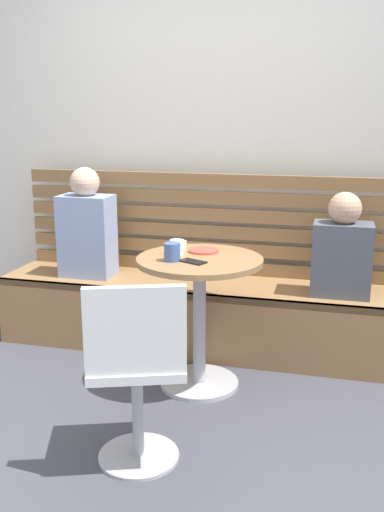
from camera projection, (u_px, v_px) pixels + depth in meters
The scene contains 13 objects.
ground at pixel (148, 448), 2.62m from camera, with size 8.00×8.00×0.00m, color #42424C.
back_wall at pixel (223, 119), 3.80m from camera, with size 5.20×0.10×2.90m, color silver.
booth_bench at pixel (207, 315), 3.69m from camera, with size 2.70×0.52×0.44m.
booth_backrest at pixel (216, 224), 3.78m from camera, with size 2.65×0.04×0.67m.
cafe_table at pixel (200, 297), 3.10m from camera, with size 0.68×0.68×0.74m.
white_chair at pixel (136, 368), 2.37m from camera, with size 0.51×0.51×0.85m.
person_adult at pixel (87, 228), 3.72m from camera, with size 0.34×0.22×0.71m.
person_child_left at pixel (342, 251), 3.33m from camera, with size 0.34×0.22×0.61m.
cup_espresso_small at pixel (182, 246), 3.20m from camera, with size 0.06×0.06×0.06m, color silver.
cup_glass_short at pixel (177, 247), 3.11m from camera, with size 0.08×0.08×0.08m, color silver.
cup_mug_blue at pixel (172, 252), 2.97m from camera, with size 0.08×0.08×0.10m, color #3D5B9E.
plate_small at pixel (204, 251), 3.18m from camera, with size 0.17×0.17×0.01m, color #DB4C42.
phone_on_table at pixel (193, 262), 2.95m from camera, with size 0.07×0.14×0.01m, color black.
Camera 1 is at (0.77, -2.20, 1.50)m, focal length 40.11 mm.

